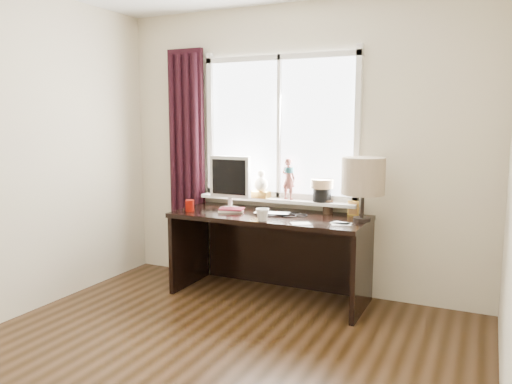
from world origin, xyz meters
The scene contains 14 objects.
wall_back centered at (0.00, 2.00, 1.30)m, with size 3.50×2.60×0.00m, color beige.
laptop centered at (-0.06, 1.61, 0.76)m, with size 0.31×0.20×0.02m, color silver.
mug centered at (-0.04, 1.34, 0.80)m, with size 0.11×0.10×0.11m, color white.
red_cup centered at (-0.81, 1.47, 0.80)m, with size 0.08×0.08×0.10m, color #710901.
window centered at (-0.14, 1.95, 1.31)m, with size 1.52×0.20×1.40m.
curtain centered at (-1.13, 1.91, 1.12)m, with size 0.38×0.09×2.25m.
desk centered at (-0.10, 1.73, 0.51)m, with size 1.70×0.70×0.75m.
monitor centered at (-0.53, 1.71, 1.03)m, with size 0.40×0.18×0.49m.
notebook_stack centered at (-0.46, 1.61, 0.77)m, with size 0.27×0.23×0.03m.
brush_holder centered at (0.35, 1.89, 0.81)m, with size 0.09×0.09×0.25m.
icon_frame centered at (0.58, 1.88, 0.81)m, with size 0.10×0.04×0.13m.
table_lamp centered at (0.70, 1.68, 1.11)m, with size 0.35×0.35×0.52m.
loose_papers centered at (0.48, 1.46, 0.75)m, with size 0.48×0.30×0.00m.
desk_cables centered at (0.12, 1.67, 0.75)m, with size 0.25×0.29×0.01m.
Camera 1 is at (1.62, -2.29, 1.57)m, focal length 35.00 mm.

